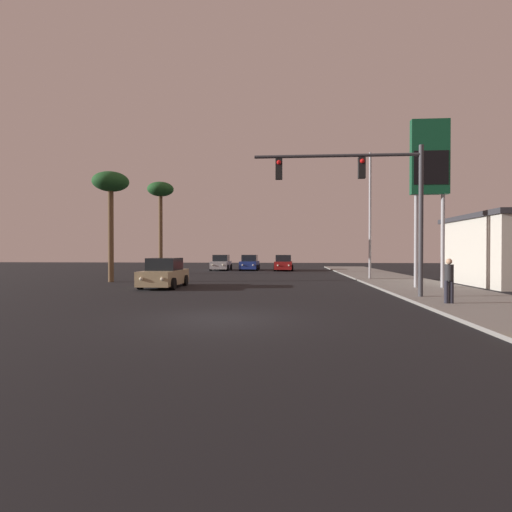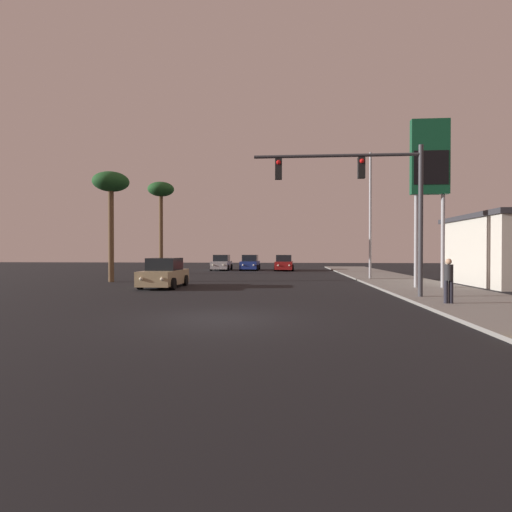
% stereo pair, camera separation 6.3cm
% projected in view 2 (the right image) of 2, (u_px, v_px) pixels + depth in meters
% --- Properties ---
extents(ground_plane, '(120.00, 120.00, 0.00)m').
position_uv_depth(ground_plane, '(220.00, 319.00, 12.17)').
color(ground_plane, black).
extents(sidewalk_right, '(5.00, 60.00, 0.12)m').
position_uv_depth(sidewalk_right, '(425.00, 289.00, 21.43)').
color(sidewalk_right, gray).
rests_on(sidewalk_right, ground).
extents(car_blue, '(2.04, 4.33, 1.68)m').
position_uv_depth(car_blue, '(250.00, 263.00, 43.67)').
color(car_blue, navy).
rests_on(car_blue, ground).
extents(car_tan, '(2.04, 4.33, 1.68)m').
position_uv_depth(car_tan, '(164.00, 274.00, 22.78)').
color(car_tan, tan).
rests_on(car_tan, ground).
extents(car_red, '(2.04, 4.34, 1.68)m').
position_uv_depth(car_red, '(284.00, 263.00, 42.62)').
color(car_red, maroon).
rests_on(car_red, ground).
extents(car_silver, '(2.04, 4.32, 1.68)m').
position_uv_depth(car_silver, '(221.00, 263.00, 43.68)').
color(car_silver, '#B7B7BC').
rests_on(car_silver, ground).
extents(traffic_light_mast, '(7.26, 0.36, 6.50)m').
position_uv_depth(traffic_light_mast, '(372.00, 190.00, 17.22)').
color(traffic_light_mast, '#38383D').
rests_on(traffic_light_mast, sidewalk_right).
extents(street_lamp, '(1.74, 0.24, 9.00)m').
position_uv_depth(street_lamp, '(368.00, 209.00, 28.53)').
color(street_lamp, '#99999E').
rests_on(street_lamp, sidewalk_right).
extents(gas_station_sign, '(2.00, 0.42, 9.00)m').
position_uv_depth(gas_station_sign, '(430.00, 166.00, 21.35)').
color(gas_station_sign, '#99999E').
rests_on(gas_station_sign, sidewalk_right).
extents(pedestrian_on_sidewalk, '(0.34, 0.32, 1.67)m').
position_uv_depth(pedestrian_on_sidewalk, '(449.00, 279.00, 14.87)').
color(pedestrian_on_sidewalk, '#23232D').
rests_on(pedestrian_on_sidewalk, sidewalk_right).
extents(palm_tree_near, '(2.40, 2.40, 7.41)m').
position_uv_depth(palm_tree_near, '(111.00, 187.00, 26.79)').
color(palm_tree_near, brown).
rests_on(palm_tree_near, ground).
extents(palm_tree_mid, '(2.40, 2.40, 8.46)m').
position_uv_depth(palm_tree_mid, '(161.00, 194.00, 36.73)').
color(palm_tree_mid, brown).
rests_on(palm_tree_mid, ground).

